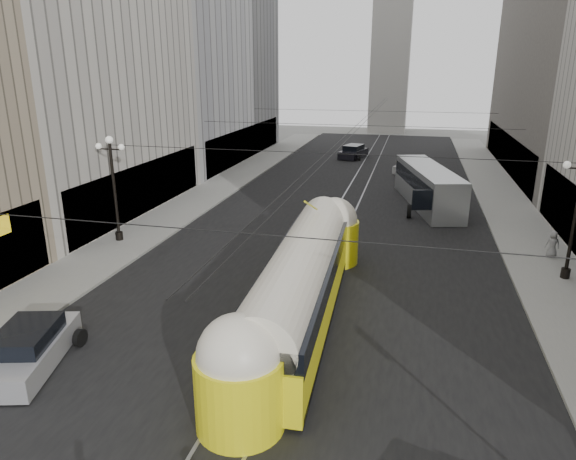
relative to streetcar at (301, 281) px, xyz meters
The scene contains 15 objects.
road 21.90m from the streetcar, 91.31° to the left, with size 20.00×85.00×0.02m, color black.
sidewalk_left 28.29m from the streetcar, 116.27° to the left, with size 4.00×72.00×0.15m, color gray.
sidewalk_right 27.86m from the streetcar, 65.57° to the left, with size 4.00×72.00×0.15m, color gray.
rail_left 21.93m from the streetcar, 93.28° to the left, with size 0.12×85.00×0.04m, color gray.
rail_right 21.90m from the streetcar, 89.34° to the left, with size 0.12×85.00×0.04m, color gray.
building_left_far 44.37m from the streetcar, 118.77° to the left, with size 12.60×28.60×28.60m.
distant_tower 70.56m from the streetcar, 90.41° to the left, with size 6.00×6.00×31.36m.
lamppost_left_mid 15.13m from the streetcar, 150.80° to the left, with size 1.86×0.44×6.37m.
catenary 21.21m from the streetcar, 91.05° to the left, with size 25.00×72.00×0.23m.
streetcar is the anchor object (origin of this frame).
city_bus 21.65m from the streetcar, 75.49° to the left, with size 5.33×12.23×3.01m.
sedan_silver 10.55m from the streetcar, 146.32° to the right, with size 3.21×5.20×1.53m.
sedan_white_far 34.35m from the streetcar, 83.65° to the left, with size 3.11×4.71×1.38m.
sedan_dark_far 41.65m from the streetcar, 93.79° to the left, with size 3.19×5.26×1.55m.
pedestrian_sidewalk_right 16.01m from the streetcar, 40.69° to the left, with size 0.74×0.45×1.51m, color gray.
Camera 1 is at (4.70, -8.69, 10.35)m, focal length 32.00 mm.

